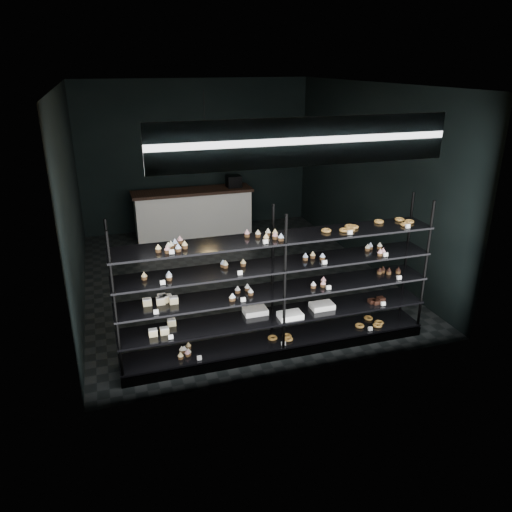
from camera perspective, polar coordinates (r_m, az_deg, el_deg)
name	(u,v)px	position (r m, az deg, el deg)	size (l,w,h in m)	color
room	(233,187)	(8.24, -2.66, 7.86)	(5.01, 6.01, 3.20)	black
display_shelf	(277,307)	(6.34, 2.39, -5.81)	(4.00, 0.50, 1.91)	black
signage	(305,142)	(5.29, 5.65, 12.86)	(3.30, 0.05, 0.50)	#0C0E40
pendant_lamp	(205,145)	(7.05, -5.81, 12.53)	(0.29, 0.29, 0.87)	black
service_counter	(194,212)	(10.83, -7.11, 5.05)	(2.54, 0.65, 1.23)	white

